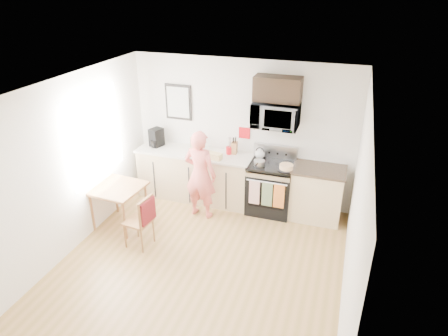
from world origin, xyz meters
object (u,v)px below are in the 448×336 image
(chair, at_px, (144,216))
(person, at_px, (200,175))
(microwave, at_px, (276,115))
(cake, at_px, (286,167))
(range, at_px, (270,189))
(dining_table, at_px, (118,192))

(chair, bearing_deg, person, 74.26)
(microwave, bearing_deg, cake, -44.02)
(range, height_order, microwave, microwave)
(person, relative_size, dining_table, 2.06)
(range, bearing_deg, dining_table, -151.48)
(dining_table, bearing_deg, range, 28.52)
(range, xyz_separation_m, chair, (-1.58, -1.65, 0.13))
(microwave, xyz_separation_m, chair, (-1.58, -1.76, -1.20))
(chair, xyz_separation_m, cake, (1.86, 1.49, 0.41))
(chair, height_order, cake, cake)
(microwave, xyz_separation_m, dining_table, (-2.28, -1.34, -1.13))
(range, bearing_deg, chair, -133.69)
(range, relative_size, person, 0.74)
(person, bearing_deg, dining_table, 37.40)
(person, xyz_separation_m, dining_table, (-1.17, -0.71, -0.15))
(range, height_order, dining_table, range)
(person, height_order, cake, person)
(person, height_order, chair, person)
(microwave, bearing_deg, person, -150.41)
(person, distance_m, chair, 1.24)
(person, bearing_deg, cake, -159.29)
(range, relative_size, dining_table, 1.52)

